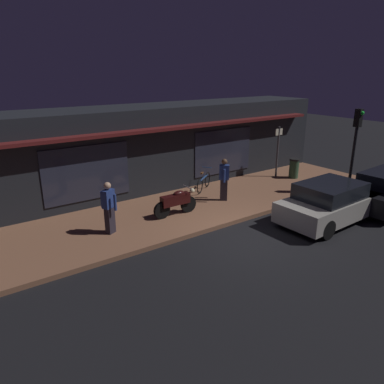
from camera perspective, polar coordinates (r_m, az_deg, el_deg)
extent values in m
plane|color=black|center=(11.75, 8.43, -7.10)|extent=(60.00, 60.00, 0.00)
cube|color=brown|center=(13.84, -0.12, -2.49)|extent=(18.00, 4.00, 0.15)
cube|color=black|center=(16.14, -7.16, 6.82)|extent=(18.00, 2.80, 3.60)
cube|color=#262838|center=(13.69, -16.06, 2.82)|extent=(3.20, 0.04, 2.00)
cube|color=#262838|center=(16.82, 4.91, 6.33)|extent=(3.20, 0.04, 2.00)
cube|color=#591919|center=(14.54, -4.17, 9.83)|extent=(16.20, 0.50, 0.12)
cylinder|color=black|center=(12.61, -4.73, -2.88)|extent=(0.60, 0.13, 0.60)
cylinder|color=black|center=(13.15, -0.58, -1.89)|extent=(0.60, 0.13, 0.60)
cube|color=black|center=(12.78, -2.63, -1.20)|extent=(1.10, 0.30, 0.36)
ellipsoid|color=black|center=(12.79, -2.07, -0.23)|extent=(0.44, 0.25, 0.20)
sphere|color=#F9EDB7|center=(13.08, 0.03, 0.23)|extent=(0.18, 0.18, 0.18)
cylinder|color=gray|center=(12.93, -0.70, 0.78)|extent=(0.04, 0.55, 0.03)
torus|color=black|center=(15.09, 1.24, 0.95)|extent=(0.57, 0.40, 0.66)
torus|color=black|center=(16.00, 2.42, 1.97)|extent=(0.57, 0.40, 0.66)
cube|color=#1E478C|center=(15.48, 1.86, 2.25)|extent=(0.77, 0.54, 0.06)
cube|color=brown|center=(15.18, 1.57, 2.98)|extent=(0.21, 0.18, 0.06)
cylinder|color=#1E478C|center=(15.77, 2.36, 3.87)|extent=(0.26, 0.36, 0.02)
cube|color=#28232D|center=(11.73, -12.70, -4.33)|extent=(0.34, 0.30, 0.85)
cube|color=navy|center=(11.48, -12.95, -1.04)|extent=(0.44, 0.36, 0.58)
sphere|color=tan|center=(11.35, -13.10, 0.96)|extent=(0.22, 0.22, 0.22)
cylinder|color=navy|center=(11.34, -11.93, -1.59)|extent=(0.12, 0.12, 0.52)
cylinder|color=navy|center=(11.67, -13.88, -1.15)|extent=(0.12, 0.12, 0.52)
cube|color=#28232D|center=(14.36, 4.97, 0.35)|extent=(0.34, 0.33, 0.85)
cube|color=navy|center=(14.15, 5.05, 3.10)|extent=(0.43, 0.41, 0.58)
sphere|color=brown|center=(14.04, 5.10, 4.75)|extent=(0.22, 0.22, 0.22)
cylinder|color=navy|center=(14.42, 5.04, 3.10)|extent=(0.13, 0.13, 0.52)
cylinder|color=navy|center=(13.92, 5.05, 2.53)|extent=(0.13, 0.13, 0.52)
cylinder|color=#47474C|center=(17.82, 13.22, 6.10)|extent=(0.09, 0.09, 2.40)
cube|color=beige|center=(17.64, 13.44, 9.11)|extent=(0.44, 0.03, 0.30)
cylinder|color=#2D4C33|center=(17.98, 15.63, 3.47)|extent=(0.44, 0.44, 0.85)
cylinder|color=black|center=(17.87, 15.76, 4.91)|extent=(0.48, 0.48, 0.08)
cylinder|color=black|center=(16.23, 23.88, 5.43)|extent=(0.12, 0.12, 3.60)
cube|color=black|center=(16.00, 24.56, 10.48)|extent=(0.24, 0.24, 0.70)
sphere|color=#1ED838|center=(15.91, 25.06, 11.11)|extent=(0.16, 0.16, 0.16)
cylinder|color=black|center=(15.10, 21.11, -0.97)|extent=(0.65, 0.24, 0.64)
cylinder|color=black|center=(14.40, 26.29, -2.61)|extent=(0.65, 0.24, 0.64)
cylinder|color=black|center=(12.99, 14.62, -3.40)|extent=(0.65, 0.24, 0.64)
cylinder|color=black|center=(12.18, 20.32, -5.51)|extent=(0.65, 0.24, 0.64)
cube|color=#9E998E|center=(13.55, 20.87, -2.09)|extent=(4.14, 1.86, 0.68)
cube|color=black|center=(13.25, 20.78, -0.01)|extent=(2.24, 1.65, 0.64)
cylinder|color=black|center=(15.06, 23.64, -1.35)|extent=(0.65, 0.26, 0.64)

